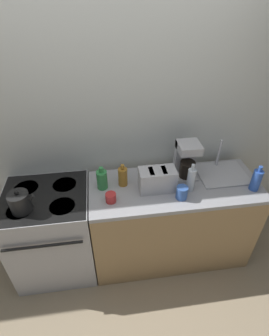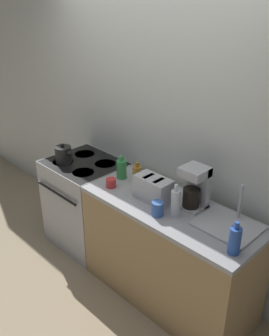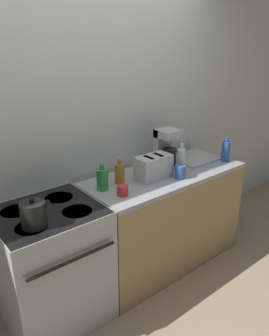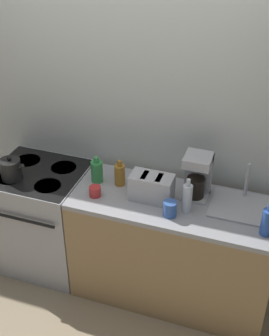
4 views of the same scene
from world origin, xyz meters
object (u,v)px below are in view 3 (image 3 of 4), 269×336
object	(u,v)px
kettle	(34,214)
bottle_amber	(120,173)
coffee_maker	(166,147)
bottle_green	(102,179)
stove	(52,265)
cup_blue	(180,172)
bottle_clear	(181,160)
bottle_blue	(226,151)
cup_red	(123,190)
toaster	(153,167)

from	to	relation	value
kettle	bottle_amber	size ratio (longest dim) A/B	0.96
coffee_maker	bottle_green	distance (m)	0.74
stove	cup_blue	size ratio (longest dim) A/B	8.19
bottle_green	bottle_clear	world-z (taller)	bottle_clear
cup_blue	bottle_clear	bearing A→B (deg)	41.31
bottle_amber	coffee_maker	bearing A→B (deg)	5.63
bottle_clear	bottle_green	bearing A→B (deg)	169.48
stove	bottle_green	bearing A→B (deg)	5.38
stove	bottle_blue	size ratio (longest dim) A/B	3.87
bottle_green	cup_red	bearing A→B (deg)	-71.62
bottle_blue	cup_blue	xyz separation A→B (m)	(-0.63, -0.02, -0.04)
bottle_clear	bottle_blue	xyz separation A→B (m)	(0.53, -0.06, -0.01)
bottle_clear	toaster	bearing A→B (deg)	168.42
kettle	bottle_amber	distance (m)	0.82
toaster	cup_blue	xyz separation A→B (m)	(0.17, -0.14, -0.04)
bottle_clear	bottle_amber	size ratio (longest dim) A/B	1.28
toaster	bottle_green	size ratio (longest dim) A/B	1.45
bottle_amber	stove	bearing A→B (deg)	-174.55
bottle_amber	cup_red	distance (m)	0.23
bottle_amber	cup_red	bearing A→B (deg)	-121.03
kettle	bottle_amber	xyz separation A→B (m)	(0.79, 0.20, 0.00)
coffee_maker	bottle_clear	size ratio (longest dim) A/B	1.29
kettle	bottle_green	bearing A→B (deg)	16.11
toaster	cup_blue	distance (m)	0.22
bottle_amber	bottle_blue	distance (m)	1.10
toaster	bottle_green	world-z (taller)	bottle_green
toaster	coffee_maker	world-z (taller)	coffee_maker
bottle_clear	cup_blue	world-z (taller)	bottle_clear
toaster	bottle_clear	xyz separation A→B (m)	(0.27, -0.05, 0.01)
bottle_amber	cup_red	xyz separation A→B (m)	(-0.12, -0.19, -0.05)
cup_red	toaster	bearing A→B (deg)	14.01
bottle_blue	coffee_maker	bearing A→B (deg)	152.48
coffee_maker	bottle_green	bearing A→B (deg)	-174.36
toaster	coffee_maker	bearing A→B (deg)	27.79
stove	toaster	bearing A→B (deg)	-2.01
bottle_green	bottle_amber	size ratio (longest dim) A/B	1.02
coffee_maker	stove	bearing A→B (deg)	-174.47
coffee_maker	bottle_amber	world-z (taller)	coffee_maker
bottle_clear	bottle_blue	bearing A→B (deg)	-6.77
kettle	bottle_clear	distance (m)	1.33
cup_red	cup_blue	bearing A→B (deg)	-4.15
bottle_green	cup_blue	size ratio (longest dim) A/B	1.88
bottle_green	coffee_maker	bearing A→B (deg)	5.64
kettle	bottle_blue	xyz separation A→B (m)	(1.87, -0.02, 0.02)
toaster	cup_red	size ratio (longest dim) A/B	3.55
stove	bottle_clear	xyz separation A→B (m)	(1.20, -0.09, 0.55)
coffee_maker	cup_red	size ratio (longest dim) A/B	3.98
kettle	cup_blue	distance (m)	1.24
kettle	bottle_green	xyz separation A→B (m)	(0.62, 0.18, 0.00)
stove	bottle_amber	xyz separation A→B (m)	(0.66, 0.06, 0.52)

